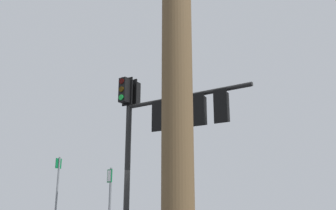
{
  "coord_description": "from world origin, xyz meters",
  "views": [
    {
      "loc": [
        12.02,
        3.31,
        1.35
      ],
      "look_at": [
        0.47,
        1.94,
        4.57
      ],
      "focal_mm": 38.7,
      "sensor_mm": 36.0,
      "label": 1
    }
  ],
  "objects": [
    {
      "name": "signal_mast_assembly",
      "position": [
        0.33,
        1.63,
        4.17
      ],
      "size": [
        2.63,
        4.5,
        5.83
      ],
      "color": "black",
      "rests_on": "ground"
    },
    {
      "name": "route_sign_primary",
      "position": [
        1.6,
        0.39,
        1.43
      ],
      "size": [
        0.21,
        0.2,
        2.41
      ],
      "color": "slate",
      "rests_on": "ground"
    },
    {
      "name": "route_sign_secondary",
      "position": [
        -1.06,
        -2.36,
        1.81
      ],
      "size": [
        0.27,
        0.14,
        3.1
      ],
      "color": "slate",
      "rests_on": "ground"
    }
  ]
}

